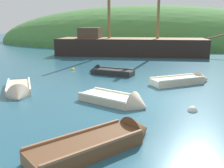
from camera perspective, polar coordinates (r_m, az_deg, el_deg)
The scene contains 10 objects.
ground_plane at distance 12.04m, azimuth 5.17°, elevation -3.21°, with size 120.00×120.00×0.00m, color #285B70.
shore_hill at distance 43.94m, azimuth 6.73°, elevation 8.73°, with size 51.32×23.52×12.16m, color #477F3D.
sailing_ship at distance 28.15m, azimuth 3.74°, elevation 7.61°, with size 18.23×6.32×11.18m.
rowboat_far at distance 17.65m, azimuth -1.01°, elevation 2.52°, with size 3.33×1.56×1.01m.
rowboat_center at distance 15.50m, azimuth 15.57°, elevation 0.59°, with size 3.56×3.14×0.96m.
rowboat_portside at distance 13.78m, azimuth -19.68°, elevation -1.48°, with size 3.00×3.67×1.10m.
rowboat_outer_left at distance 11.19m, azimuth 1.65°, elevation -3.93°, with size 3.40×2.21×1.15m.
rowboat_outer_right at distance 7.48m, azimuth -1.77°, elevation -12.65°, with size 3.13×3.80×1.05m.
buoy_yellow at distance 19.47m, azimuth -8.54°, elevation 3.05°, with size 0.30×0.30×0.30m, color yellow.
buoy_white at distance 10.84m, azimuth 17.12°, elevation -5.65°, with size 0.40×0.40×0.40m, color white.
Camera 1 is at (2.09, -11.36, 3.40)m, focal length 41.91 mm.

